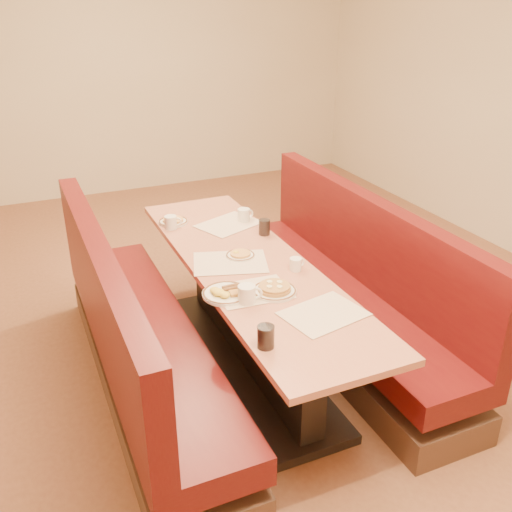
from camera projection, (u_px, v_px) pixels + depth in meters
name	position (u px, v px, depth m)	size (l,w,h in m)	color
ground	(249.00, 364.00, 3.83)	(8.00, 8.00, 0.00)	#9E6647
room_envelope	(248.00, 63.00, 3.01)	(6.04, 8.04, 2.82)	beige
diner_table	(249.00, 316.00, 3.67)	(0.70, 2.50, 0.75)	black
booth_left	(137.00, 343.00, 3.41)	(0.55, 2.50, 1.05)	#4C3326
booth_right	(346.00, 295.00, 3.95)	(0.55, 2.50, 1.05)	#4C3326
placemat_near_left	(253.00, 291.00, 3.18)	(0.40, 0.30, 0.00)	beige
placemat_near_right	(324.00, 314.00, 2.97)	(0.41, 0.31, 0.00)	beige
placemat_far_left	(230.00, 262.00, 3.52)	(0.45, 0.34, 0.00)	beige
placemat_far_right	(229.00, 224.00, 4.10)	(0.42, 0.32, 0.00)	beige
pancake_plate	(274.00, 289.00, 3.17)	(0.25, 0.25, 0.06)	white
eggs_plate	(226.00, 293.00, 3.14)	(0.27, 0.27, 0.05)	white
extra_plate_mid	(240.00, 255.00, 3.60)	(0.18, 0.18, 0.04)	white
extra_plate_far	(173.00, 221.00, 4.12)	(0.21, 0.21, 0.04)	white
coffee_mug_a	(296.00, 264.00, 3.42)	(0.10, 0.07, 0.08)	white
coffee_mug_b	(247.00, 294.00, 3.05)	(0.14, 0.10, 0.10)	white
coffee_mug_c	(244.00, 215.00, 4.14)	(0.12, 0.09, 0.09)	white
coffee_mug_d	(171.00, 222.00, 4.01)	(0.12, 0.09, 0.09)	white
soda_tumbler_near	(266.00, 337.00, 2.67)	(0.08, 0.08, 0.11)	black
soda_tumbler_mid	(264.00, 227.00, 3.91)	(0.08, 0.08, 0.11)	black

